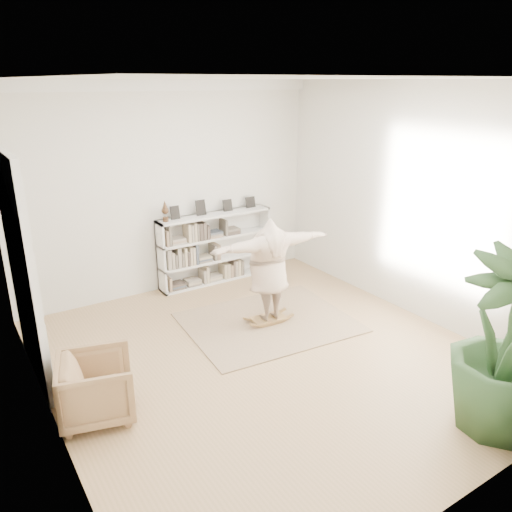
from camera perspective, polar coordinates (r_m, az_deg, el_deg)
The scene contains 9 objects.
floor at distance 6.98m, azimuth 1.27°, elevation -11.39°, with size 6.00×6.00×0.00m, color #A58355.
room_shell at distance 8.58m, azimuth -10.28°, elevation 18.68°, with size 6.00×6.00×6.00m.
doors at distance 6.65m, azimuth -25.13°, elevation -1.61°, with size 0.09×1.78×2.92m.
bookshelf at distance 9.27m, azimuth -4.71°, elevation 0.86°, with size 2.20×0.35×1.64m.
armchair at distance 5.98m, azimuth -17.72°, elevation -14.10°, with size 0.78×0.81×0.74m, color tan.
rug at distance 7.86m, azimuth 1.43°, elevation -7.57°, with size 2.50×2.00×0.02m, color tan.
rocker_board at distance 7.83m, azimuth 1.43°, elevation -7.18°, with size 0.55×0.36×0.11m.
person at distance 7.49m, azimuth 1.48°, elevation -1.29°, with size 1.96×0.53×1.60m, color #CBAF98.
houseplant at distance 5.82m, azimuth 26.76°, elevation -9.03°, with size 1.13×1.13×2.01m, color #2B4C26.
Camera 1 is at (-3.40, -4.94, 3.58)m, focal length 35.00 mm.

